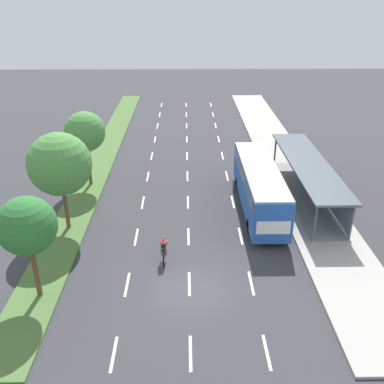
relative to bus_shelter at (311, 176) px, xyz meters
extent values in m
plane|color=#38383D|center=(-9.53, -11.23, -1.86)|extent=(140.00, 140.00, 0.00)
cube|color=#4C7038|center=(-17.83, 8.77, -1.80)|extent=(2.60, 52.00, 0.12)
cube|color=#ADAAA3|center=(-0.28, 8.77, -1.79)|extent=(4.50, 52.00, 0.15)
cube|color=white|center=(-13.03, -15.67, -1.86)|extent=(0.14, 2.12, 0.01)
cube|color=white|center=(-13.03, -10.64, -1.86)|extent=(0.14, 2.12, 0.01)
cube|color=white|center=(-13.03, -5.61, -1.86)|extent=(0.14, 2.12, 0.01)
cube|color=white|center=(-13.03, -0.58, -1.86)|extent=(0.14, 2.12, 0.01)
cube|color=white|center=(-13.03, 4.45, -1.86)|extent=(0.14, 2.12, 0.01)
cube|color=white|center=(-13.03, 9.48, -1.86)|extent=(0.14, 2.12, 0.01)
cube|color=white|center=(-13.03, 14.50, -1.86)|extent=(0.14, 2.12, 0.01)
cube|color=white|center=(-13.03, 19.53, -1.86)|extent=(0.14, 2.12, 0.01)
cube|color=white|center=(-13.03, 24.56, -1.86)|extent=(0.14, 2.12, 0.01)
cube|color=white|center=(-13.03, 29.59, -1.86)|extent=(0.14, 2.12, 0.01)
cube|color=white|center=(-9.53, -15.67, -1.86)|extent=(0.14, 2.12, 0.01)
cube|color=white|center=(-9.53, -10.64, -1.86)|extent=(0.14, 2.12, 0.01)
cube|color=white|center=(-9.53, -5.61, -1.86)|extent=(0.14, 2.12, 0.01)
cube|color=white|center=(-9.53, -0.58, -1.86)|extent=(0.14, 2.12, 0.01)
cube|color=white|center=(-9.53, 4.45, -1.86)|extent=(0.14, 2.12, 0.01)
cube|color=white|center=(-9.53, 9.48, -1.86)|extent=(0.14, 2.12, 0.01)
cube|color=white|center=(-9.53, 14.50, -1.86)|extent=(0.14, 2.12, 0.01)
cube|color=white|center=(-9.53, 19.53, -1.86)|extent=(0.14, 2.12, 0.01)
cube|color=white|center=(-9.53, 24.56, -1.86)|extent=(0.14, 2.12, 0.01)
cube|color=white|center=(-9.53, 29.59, -1.86)|extent=(0.14, 2.12, 0.01)
cube|color=white|center=(-6.03, -15.67, -1.86)|extent=(0.14, 2.12, 0.01)
cube|color=white|center=(-6.03, -10.64, -1.86)|extent=(0.14, 2.12, 0.01)
cube|color=white|center=(-6.03, -5.61, -1.86)|extent=(0.14, 2.12, 0.01)
cube|color=white|center=(-6.03, -0.58, -1.86)|extent=(0.14, 2.12, 0.01)
cube|color=white|center=(-6.03, 4.45, -1.86)|extent=(0.14, 2.12, 0.01)
cube|color=white|center=(-6.03, 9.48, -1.86)|extent=(0.14, 2.12, 0.01)
cube|color=white|center=(-6.03, 14.50, -1.86)|extent=(0.14, 2.12, 0.01)
cube|color=white|center=(-6.03, 19.53, -1.86)|extent=(0.14, 2.12, 0.01)
cube|color=white|center=(-6.03, 24.56, -1.86)|extent=(0.14, 2.12, 0.01)
cube|color=white|center=(-6.03, 29.59, -1.86)|extent=(0.14, 2.12, 0.01)
cube|color=gray|center=(-0.28, 0.00, -1.66)|extent=(2.60, 13.64, 0.10)
cylinder|color=#56565B|center=(-1.46, -6.57, -0.31)|extent=(0.16, 0.16, 2.60)
cylinder|color=#56565B|center=(-1.46, 6.57, -0.31)|extent=(0.16, 0.16, 2.60)
cylinder|color=#56565B|center=(0.90, -6.57, -0.31)|extent=(0.16, 0.16, 2.60)
cylinder|color=#56565B|center=(0.90, 6.57, -0.31)|extent=(0.16, 0.16, 2.60)
cube|color=gray|center=(0.96, 0.00, -0.31)|extent=(0.10, 12.96, 2.34)
cube|color=#4C5660|center=(-0.28, 0.00, 1.07)|extent=(2.90, 14.04, 0.16)
cube|color=#2356B2|center=(-4.28, -1.73, -0.01)|extent=(2.50, 11.20, 2.80)
cube|color=#2D3D4C|center=(-4.28, -1.73, 0.84)|extent=(2.54, 10.30, 0.90)
cube|color=#B7B7B7|center=(-4.28, -1.73, 1.45)|extent=(2.45, 10.98, 0.12)
cube|color=#2D3D4C|center=(-4.28, 3.89, 0.34)|extent=(2.25, 0.06, 1.54)
cube|color=white|center=(-4.28, -7.35, -0.21)|extent=(2.12, 0.04, 0.90)
cylinder|color=black|center=(-5.38, 1.74, -1.36)|extent=(0.30, 1.00, 1.00)
cylinder|color=black|center=(-3.18, 1.74, -1.36)|extent=(0.30, 1.00, 1.00)
cylinder|color=black|center=(-5.38, -5.21, -1.36)|extent=(0.30, 1.00, 1.00)
cylinder|color=black|center=(-3.18, -5.21, -1.36)|extent=(0.30, 1.00, 1.00)
torus|color=black|center=(-11.05, -7.83, -1.50)|extent=(0.06, 0.72, 0.72)
torus|color=black|center=(-11.05, -8.93, -1.50)|extent=(0.06, 0.72, 0.72)
cylinder|color=maroon|center=(-11.05, -8.38, -1.22)|extent=(0.05, 0.94, 0.05)
cylinder|color=maroon|center=(-11.05, -8.48, -1.40)|extent=(0.05, 0.57, 0.42)
cylinder|color=maroon|center=(-11.05, -8.58, -1.20)|extent=(0.04, 0.04, 0.40)
cube|color=black|center=(-11.05, -8.58, -1.00)|extent=(0.12, 0.24, 0.06)
cylinder|color=black|center=(-11.05, -7.88, -0.95)|extent=(0.46, 0.04, 0.04)
cube|color=red|center=(-11.05, -8.40, -0.67)|extent=(0.30, 0.36, 0.59)
cube|color=black|center=(-11.05, -8.56, -0.65)|extent=(0.26, 0.26, 0.42)
sphere|color=#9E7051|center=(-11.05, -8.28, -0.25)|extent=(0.20, 0.20, 0.20)
cylinder|color=brown|center=(-11.17, -8.43, -1.07)|extent=(0.12, 0.42, 0.25)
cylinder|color=brown|center=(-11.17, -8.26, -1.33)|extent=(0.10, 0.17, 0.41)
cylinder|color=brown|center=(-10.93, -8.43, -1.07)|extent=(0.12, 0.42, 0.25)
cylinder|color=brown|center=(-10.93, -8.26, -1.33)|extent=(0.10, 0.17, 0.41)
cylinder|color=red|center=(-11.22, -8.18, -0.62)|extent=(0.09, 0.47, 0.28)
cylinder|color=red|center=(-10.88, -8.18, -0.62)|extent=(0.09, 0.47, 0.28)
cylinder|color=brown|center=(-17.59, -11.58, -0.16)|extent=(0.28, 0.28, 3.16)
sphere|color=#2D7533|center=(-17.59, -11.58, 2.54)|extent=(3.01, 3.01, 3.01)
cylinder|color=brown|center=(-17.80, -4.43, -0.18)|extent=(0.28, 0.28, 3.13)
sphere|color=#4C8E42|center=(-17.80, -4.43, 2.94)|extent=(4.13, 4.13, 4.13)
cylinder|color=brown|center=(-17.69, 2.72, -0.06)|extent=(0.28, 0.28, 3.36)
sphere|color=#4C8E42|center=(-17.69, 2.72, 2.83)|extent=(3.23, 3.23, 3.23)
camera|label=1|loc=(-9.70, -29.85, 13.20)|focal=39.63mm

